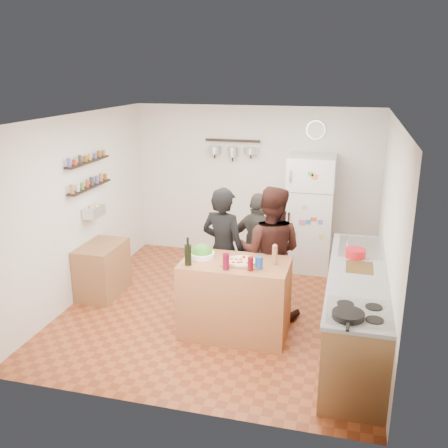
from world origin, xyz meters
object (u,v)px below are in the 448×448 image
(wall_clock, at_px, (316,130))
(side_table, at_px, (103,270))
(wine_bottle, at_px, (188,255))
(fridge, at_px, (310,213))
(pepper_mill, at_px, (275,256))
(person_back, at_px, (258,247))
(red_bowl, at_px, (355,253))
(person_left, at_px, (223,251))
(counter_run, at_px, (356,312))
(person_center, at_px, (270,252))
(salt_canister, at_px, (259,262))
(skillet, at_px, (348,315))
(prep_island, at_px, (235,298))
(salad_bowl, at_px, (202,255))

(wall_clock, xyz_separation_m, side_table, (-2.69, -2.04, -1.78))
(wine_bottle, relative_size, fridge, 0.13)
(pepper_mill, relative_size, wall_clock, 0.65)
(pepper_mill, distance_m, person_back, 1.08)
(red_bowl, relative_size, side_table, 0.30)
(wine_bottle, xyz_separation_m, person_left, (0.21, 0.76, -0.20))
(person_left, relative_size, counter_run, 0.63)
(wine_bottle, xyz_separation_m, wall_clock, (1.14, 2.86, 1.12))
(red_bowl, distance_m, wall_clock, 2.55)
(person_left, height_order, person_center, person_center)
(wall_clock, bearing_deg, salt_canister, -97.13)
(side_table, bearing_deg, skillet, -26.64)
(fridge, bearing_deg, prep_island, -105.62)
(person_left, relative_size, red_bowl, 6.89)
(person_left, xyz_separation_m, wall_clock, (0.93, 2.09, 1.32))
(pepper_mill, distance_m, side_table, 2.63)
(wine_bottle, height_order, wall_clock, wall_clock)
(salad_bowl, relative_size, side_table, 0.38)
(prep_island, bearing_deg, wall_clock, 76.26)
(salt_canister, distance_m, side_table, 2.53)
(salt_canister, bearing_deg, red_bowl, 30.23)
(prep_island, distance_m, salad_bowl, 0.64)
(person_back, height_order, skillet, person_back)
(skillet, xyz_separation_m, fridge, (-0.65, 3.39, -0.05))
(prep_island, distance_m, side_table, 2.13)
(red_bowl, xyz_separation_m, fridge, (-0.70, 1.82, -0.07))
(wine_bottle, xyz_separation_m, person_back, (0.58, 1.25, -0.29))
(person_left, bearing_deg, wall_clock, -97.76)
(person_left, height_order, person_back, person_left)
(skillet, relative_size, fridge, 0.16)
(counter_run, relative_size, red_bowl, 10.91)
(person_left, xyz_separation_m, red_bowl, (1.63, -0.05, 0.14))
(person_back, bearing_deg, fridge, -94.10)
(salt_canister, height_order, fridge, fridge)
(pepper_mill, xyz_separation_m, red_bowl, (0.89, 0.44, -0.04))
(skillet, bearing_deg, salt_canister, 135.91)
(pepper_mill, distance_m, skillet, 1.42)
(salt_canister, relative_size, counter_run, 0.05)
(prep_island, xyz_separation_m, fridge, (0.64, 2.31, 0.45))
(salt_canister, relative_size, wall_clock, 0.47)
(wine_bottle, distance_m, fridge, 2.78)
(fridge, bearing_deg, salt_canister, -98.09)
(salad_bowl, relative_size, salt_canister, 2.13)
(counter_run, distance_m, wall_clock, 3.22)
(salad_bowl, bearing_deg, red_bowl, 13.96)
(wine_bottle, distance_m, person_back, 1.40)
(person_left, distance_m, side_table, 1.82)
(person_left, xyz_separation_m, person_back, (0.36, 0.49, -0.09))
(fridge, bearing_deg, wine_bottle, -114.38)
(counter_run, xyz_separation_m, red_bowl, (-0.05, 0.48, 0.52))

